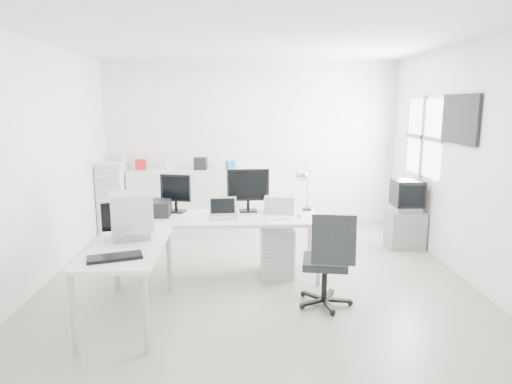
{
  "coord_description": "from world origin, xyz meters",
  "views": [
    {
      "loc": [
        -0.2,
        -5.38,
        2.08
      ],
      "look_at": [
        0.0,
        0.2,
        1.0
      ],
      "focal_mm": 32.0,
      "sensor_mm": 36.0,
      "label": 1
    }
  ],
  "objects_px": {
    "drawer_pedestal": "(277,250)",
    "sideboard": "(190,199)",
    "laptop": "(223,209)",
    "crt_tv": "(407,196)",
    "tv_cabinet": "(405,229)",
    "filing_cabinet": "(113,198)",
    "office_chair": "(325,258)",
    "inkjet_printer": "(150,208)",
    "main_desk": "(220,246)",
    "side_desk": "(128,282)",
    "lcd_monitor_small": "(176,193)",
    "laser_printer": "(280,203)",
    "lcd_monitor_large": "(248,190)",
    "crt_monitor": "(131,214)"
  },
  "relations": [
    {
      "from": "drawer_pedestal",
      "to": "sideboard",
      "type": "bearing_deg",
      "value": 120.31
    },
    {
      "from": "laptop",
      "to": "crt_tv",
      "type": "relative_size",
      "value": 0.71
    },
    {
      "from": "tv_cabinet",
      "to": "filing_cabinet",
      "type": "distance_m",
      "value": 4.62
    },
    {
      "from": "office_chair",
      "to": "sideboard",
      "type": "xyz_separation_m",
      "value": [
        -1.73,
        3.14,
        -0.01
      ]
    },
    {
      "from": "inkjet_printer",
      "to": "crt_tv",
      "type": "height_order",
      "value": "crt_tv"
    },
    {
      "from": "drawer_pedestal",
      "to": "crt_tv",
      "type": "bearing_deg",
      "value": 26.73
    },
    {
      "from": "crt_tv",
      "to": "main_desk",
      "type": "bearing_deg",
      "value": -158.68
    },
    {
      "from": "side_desk",
      "to": "drawer_pedestal",
      "type": "relative_size",
      "value": 2.33
    },
    {
      "from": "lcd_monitor_small",
      "to": "drawer_pedestal",
      "type": "bearing_deg",
      "value": 6.46
    },
    {
      "from": "drawer_pedestal",
      "to": "lcd_monitor_small",
      "type": "height_order",
      "value": "lcd_monitor_small"
    },
    {
      "from": "crt_tv",
      "to": "sideboard",
      "type": "relative_size",
      "value": 0.25
    },
    {
      "from": "laser_printer",
      "to": "sideboard",
      "type": "relative_size",
      "value": 0.19
    },
    {
      "from": "office_chair",
      "to": "filing_cabinet",
      "type": "distance_m",
      "value": 4.14
    },
    {
      "from": "side_desk",
      "to": "tv_cabinet",
      "type": "distance_m",
      "value": 4.12
    },
    {
      "from": "office_chair",
      "to": "filing_cabinet",
      "type": "bearing_deg",
      "value": 145.45
    },
    {
      "from": "lcd_monitor_large",
      "to": "laptop",
      "type": "bearing_deg",
      "value": -133.81
    },
    {
      "from": "sideboard",
      "to": "tv_cabinet",
      "type": "bearing_deg",
      "value": -20.78
    },
    {
      "from": "laser_printer",
      "to": "lcd_monitor_small",
      "type": "bearing_deg",
      "value": -171.51
    },
    {
      "from": "drawer_pedestal",
      "to": "main_desk",
      "type": "bearing_deg",
      "value": -175.91
    },
    {
      "from": "inkjet_printer",
      "to": "lcd_monitor_large",
      "type": "bearing_deg",
      "value": 5.26
    },
    {
      "from": "tv_cabinet",
      "to": "laptop",
      "type": "bearing_deg",
      "value": -156.45
    },
    {
      "from": "inkjet_printer",
      "to": "filing_cabinet",
      "type": "relative_size",
      "value": 0.44
    },
    {
      "from": "tv_cabinet",
      "to": "filing_cabinet",
      "type": "xyz_separation_m",
      "value": [
        -4.5,
        1.0,
        0.3
      ]
    },
    {
      "from": "side_desk",
      "to": "sideboard",
      "type": "distance_m",
      "value": 3.4
    },
    {
      "from": "sideboard",
      "to": "filing_cabinet",
      "type": "height_order",
      "value": "filing_cabinet"
    },
    {
      "from": "main_desk",
      "to": "lcd_monitor_small",
      "type": "bearing_deg",
      "value": 155.56
    },
    {
      "from": "drawer_pedestal",
      "to": "lcd_monitor_large",
      "type": "height_order",
      "value": "lcd_monitor_large"
    },
    {
      "from": "lcd_monitor_large",
      "to": "crt_tv",
      "type": "xyz_separation_m",
      "value": [
        2.32,
        0.79,
        -0.25
      ]
    },
    {
      "from": "lcd_monitor_small",
      "to": "side_desk",
      "type": "bearing_deg",
      "value": -86.98
    },
    {
      "from": "crt_tv",
      "to": "crt_monitor",
      "type": "bearing_deg",
      "value": -151.74
    },
    {
      "from": "drawer_pedestal",
      "to": "inkjet_printer",
      "type": "height_order",
      "value": "inkjet_printer"
    },
    {
      "from": "sideboard",
      "to": "filing_cabinet",
      "type": "bearing_deg",
      "value": -168.64
    },
    {
      "from": "drawer_pedestal",
      "to": "inkjet_printer",
      "type": "bearing_deg",
      "value": 178.15
    },
    {
      "from": "sideboard",
      "to": "crt_monitor",
      "type": "bearing_deg",
      "value": -94.45
    },
    {
      "from": "sideboard",
      "to": "side_desk",
      "type": "bearing_deg",
      "value": -94.12
    },
    {
      "from": "tv_cabinet",
      "to": "sideboard",
      "type": "bearing_deg",
      "value": 159.22
    },
    {
      "from": "lcd_monitor_large",
      "to": "office_chair",
      "type": "xyz_separation_m",
      "value": [
        0.78,
        -1.11,
        -0.51
      ]
    },
    {
      "from": "tv_cabinet",
      "to": "sideboard",
      "type": "relative_size",
      "value": 0.27
    },
    {
      "from": "inkjet_printer",
      "to": "sideboard",
      "type": "xyz_separation_m",
      "value": [
        0.24,
        2.18,
        -0.34
      ]
    },
    {
      "from": "drawer_pedestal",
      "to": "lcd_monitor_small",
      "type": "distance_m",
      "value": 1.44
    },
    {
      "from": "office_chair",
      "to": "side_desk",
      "type": "bearing_deg",
      "value": -163.18
    },
    {
      "from": "laptop",
      "to": "crt_tv",
      "type": "distance_m",
      "value": 2.86
    },
    {
      "from": "lcd_monitor_large",
      "to": "office_chair",
      "type": "bearing_deg",
      "value": -58.21
    },
    {
      "from": "lcd_monitor_large",
      "to": "tv_cabinet",
      "type": "bearing_deg",
      "value": 15.64
    },
    {
      "from": "crt_tv",
      "to": "drawer_pedestal",
      "type": "bearing_deg",
      "value": -153.27
    },
    {
      "from": "main_desk",
      "to": "drawer_pedestal",
      "type": "bearing_deg",
      "value": 4.09
    },
    {
      "from": "side_desk",
      "to": "lcd_monitor_small",
      "type": "xyz_separation_m",
      "value": [
        0.3,
        1.35,
        0.62
      ]
    },
    {
      "from": "drawer_pedestal",
      "to": "tv_cabinet",
      "type": "relative_size",
      "value": 1.1
    },
    {
      "from": "main_desk",
      "to": "office_chair",
      "type": "relative_size",
      "value": 2.34
    },
    {
      "from": "drawer_pedestal",
      "to": "office_chair",
      "type": "height_order",
      "value": "office_chair"
    }
  ]
}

